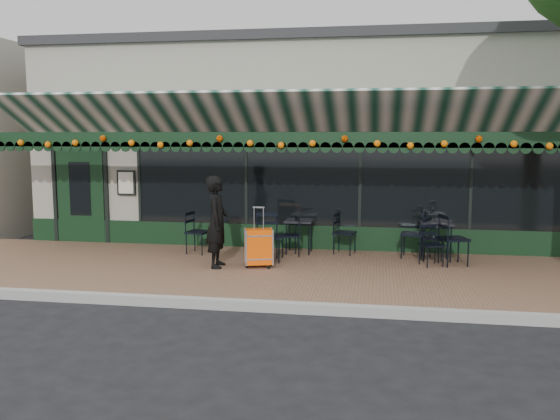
% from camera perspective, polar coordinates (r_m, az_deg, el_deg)
% --- Properties ---
extents(ground, '(80.00, 80.00, 0.00)m').
position_cam_1_polar(ground, '(8.86, -2.56, -9.49)').
color(ground, black).
rests_on(ground, ground).
extents(sidewalk, '(18.00, 4.00, 0.15)m').
position_cam_1_polar(sidewalk, '(10.74, -0.31, -6.07)').
color(sidewalk, brown).
rests_on(sidewalk, ground).
extents(curb, '(18.00, 0.16, 0.15)m').
position_cam_1_polar(curb, '(8.76, -2.68, -9.17)').
color(curb, '#9E9E99').
rests_on(curb, ground).
extents(restaurant_building, '(12.00, 9.60, 4.50)m').
position_cam_1_polar(restaurant_building, '(16.23, 3.24, 6.28)').
color(restaurant_building, '#9D9B88').
rests_on(restaurant_building, ground).
extents(woman, '(0.45, 0.64, 1.67)m').
position_cam_1_polar(woman, '(10.79, -6.06, -1.13)').
color(woman, black).
rests_on(woman, sidewalk).
extents(suitcase, '(0.54, 0.40, 1.10)m').
position_cam_1_polar(suitcase, '(10.77, -2.05, -3.61)').
color(suitcase, '#FF5708').
rests_on(suitcase, sidewalk).
extents(cafe_table_a, '(0.60, 0.60, 0.73)m').
position_cam_1_polar(cafe_table_a, '(11.79, 14.84, -1.48)').
color(cafe_table_a, black).
rests_on(cafe_table_a, sidewalk).
extents(cafe_table_b, '(0.55, 0.55, 0.68)m').
position_cam_1_polar(cafe_table_b, '(12.05, 1.85, -1.29)').
color(cafe_table_b, black).
rests_on(cafe_table_b, sidewalk).
extents(chair_a_left, '(0.53, 0.53, 0.92)m').
position_cam_1_polar(chair_a_left, '(11.88, 12.67, -2.30)').
color(chair_a_left, black).
rests_on(chair_a_left, sidewalk).
extents(chair_a_right, '(0.54, 0.54, 0.82)m').
position_cam_1_polar(chair_a_right, '(11.83, 14.79, -2.67)').
color(chair_a_right, black).
rests_on(chair_a_right, sidewalk).
extents(chair_a_front, '(0.50, 0.50, 0.76)m').
position_cam_1_polar(chair_a_front, '(11.24, 14.38, -3.32)').
color(chair_a_front, black).
rests_on(chair_a_front, sidewalk).
extents(chair_a_extra, '(0.61, 0.61, 0.96)m').
position_cam_1_polar(chair_a_extra, '(11.40, 16.37, -2.73)').
color(chair_a_extra, black).
rests_on(chair_a_extra, sidewalk).
extents(chair_b_left, '(0.52, 0.52, 0.80)m').
position_cam_1_polar(chair_b_left, '(11.77, 0.86, -2.51)').
color(chair_b_left, black).
rests_on(chair_b_left, sidewalk).
extents(chair_b_right, '(0.51, 0.51, 0.84)m').
position_cam_1_polar(chair_b_right, '(12.05, 6.24, -2.24)').
color(chair_b_right, black).
rests_on(chair_b_right, sidewalk).
extents(chair_b_front, '(0.57, 0.57, 0.93)m').
position_cam_1_polar(chair_b_front, '(11.24, -1.18, -2.65)').
color(chair_b_front, black).
rests_on(chair_b_front, sidewalk).
extents(chair_solo, '(0.50, 0.50, 0.86)m').
position_cam_1_polar(chair_solo, '(12.13, -7.89, -2.15)').
color(chair_solo, black).
rests_on(chair_solo, sidewalk).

